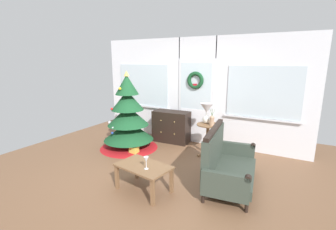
{
  "coord_description": "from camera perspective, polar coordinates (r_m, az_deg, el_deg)",
  "views": [
    {
      "loc": [
        2.17,
        -3.32,
        2.01
      ],
      "look_at": [
        0.05,
        0.55,
        1.0
      ],
      "focal_mm": 25.57,
      "sensor_mm": 36.0,
      "label": 1
    }
  ],
  "objects": [
    {
      "name": "side_table",
      "position": [
        5.22,
        9.46,
        -4.25
      ],
      "size": [
        0.5,
        0.48,
        0.68
      ],
      "color": "brown",
      "rests_on": "ground"
    },
    {
      "name": "back_wall_with_door",
      "position": [
        5.87,
        6.8,
        5.68
      ],
      "size": [
        5.2,
        0.19,
        2.55
      ],
      "color": "white",
      "rests_on": "ground"
    },
    {
      "name": "settee_sofa",
      "position": [
        4.08,
        13.35,
        -11.09
      ],
      "size": [
        0.86,
        1.49,
        0.96
      ],
      "color": "black",
      "rests_on": "ground"
    },
    {
      "name": "table_lamp",
      "position": [
        5.16,
        9.17,
        1.08
      ],
      "size": [
        0.28,
        0.28,
        0.44
      ],
      "color": "silver",
      "rests_on": "side_table"
    },
    {
      "name": "gift_box",
      "position": [
        5.37,
        -8.1,
        -8.27
      ],
      "size": [
        0.17,
        0.15,
        0.17
      ],
      "primitive_type": "cube",
      "color": "#D8C64C",
      "rests_on": "ground"
    },
    {
      "name": "coffee_table",
      "position": [
        3.83,
        -5.84,
        -12.72
      ],
      "size": [
        0.91,
        0.65,
        0.42
      ],
      "color": "brown",
      "rests_on": "ground"
    },
    {
      "name": "flower_vase",
      "position": [
        5.06,
        10.43,
        -1.16
      ],
      "size": [
        0.11,
        0.1,
        0.35
      ],
      "color": "tan",
      "rests_on": "side_table"
    },
    {
      "name": "dresser_cabinet",
      "position": [
        6.0,
        0.81,
        -2.76
      ],
      "size": [
        0.92,
        0.48,
        0.78
      ],
      "color": "black",
      "rests_on": "ground"
    },
    {
      "name": "wine_glass",
      "position": [
        3.63,
        -5.23,
        -10.67
      ],
      "size": [
        0.08,
        0.08,
        0.2
      ],
      "color": "silver",
      "rests_on": "coffee_table"
    },
    {
      "name": "christmas_tree",
      "position": [
        5.58,
        -9.48,
        -1.2
      ],
      "size": [
        1.35,
        1.35,
        1.79
      ],
      "color": "#4C331E",
      "rests_on": "ground"
    },
    {
      "name": "ground_plane",
      "position": [
        4.45,
        -4.09,
        -14.01
      ],
      "size": [
        6.76,
        6.76,
        0.0
      ],
      "primitive_type": "plane",
      "color": "brown"
    }
  ]
}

